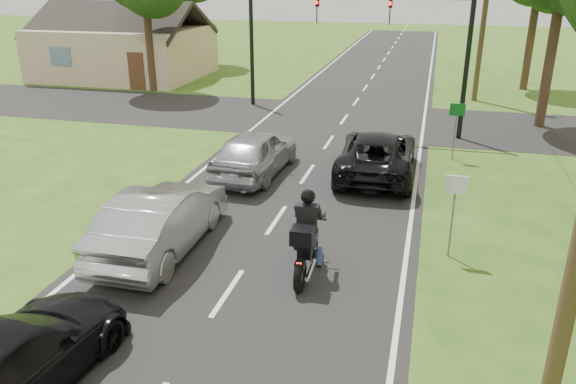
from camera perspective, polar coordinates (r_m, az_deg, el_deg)
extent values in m
plane|color=#2B5217|center=(12.58, -6.15, -10.16)|extent=(140.00, 140.00, 0.00)
cube|color=black|center=(21.39, 3.16, 3.58)|extent=(8.00, 100.00, 0.01)
cube|color=black|center=(27.08, 5.72, 7.36)|extent=(60.00, 7.00, 0.01)
torus|color=black|center=(13.87, 2.58, -5.11)|extent=(0.18, 0.74, 0.73)
torus|color=black|center=(12.43, 1.22, -8.49)|extent=(0.21, 0.81, 0.80)
cube|color=black|center=(13.09, 2.05, -5.20)|extent=(0.35, 1.07, 0.33)
sphere|color=black|center=(13.25, 2.28, -3.89)|extent=(0.38, 0.38, 0.38)
cube|color=black|center=(12.66, 1.74, -5.16)|extent=(0.40, 0.62, 0.11)
cube|color=#FF0C07|center=(12.15, 1.12, -7.32)|extent=(0.11, 0.04, 0.06)
cylinder|color=silver|center=(12.70, 2.31, -7.92)|extent=(0.13, 0.89, 0.10)
cylinder|color=black|center=(13.36, 2.47, -2.72)|extent=(0.69, 0.06, 0.04)
cube|color=black|center=(12.21, 1.46, -4.45)|extent=(0.50, 0.46, 0.36)
cube|color=black|center=(12.65, 1.95, -2.78)|extent=(0.45, 0.26, 0.67)
sphere|color=black|center=(12.51, 2.05, -0.45)|extent=(0.33, 0.33, 0.33)
cylinder|color=navy|center=(13.51, 1.15, -6.41)|extent=(0.14, 0.14, 0.50)
cylinder|color=navy|center=(13.43, 3.21, -6.61)|extent=(0.14, 0.14, 0.50)
imported|color=black|center=(19.49, 9.04, 3.88)|extent=(2.67, 5.49, 1.50)
imported|color=#B2B2B7|center=(14.31, -12.77, -2.75)|extent=(1.82, 4.99, 1.63)
imported|color=#A4A6AC|center=(19.26, -3.39, 4.06)|extent=(2.13, 4.81, 1.61)
imported|color=black|center=(10.52, -26.28, -15.13)|extent=(2.22, 4.79, 1.36)
cylinder|color=black|center=(24.27, 17.69, 12.05)|extent=(0.20, 0.20, 6.00)
imported|color=black|center=(24.10, 10.31, 17.55)|extent=(0.16, 0.36, 1.00)
imported|color=black|center=(24.52, 2.97, 17.91)|extent=(0.16, 0.36, 1.00)
sphere|color=#FF0C07|center=(23.90, 10.33, 18.31)|extent=(0.16, 0.16, 0.16)
sphere|color=#FF0C07|center=(24.33, 2.89, 18.66)|extent=(0.16, 0.16, 0.16)
cylinder|color=black|center=(29.65, -3.71, 14.54)|extent=(0.20, 0.20, 6.00)
cylinder|color=brown|center=(32.09, 19.44, 17.55)|extent=(0.28, 0.28, 10.00)
cylinder|color=slate|center=(14.14, 16.34, -2.66)|extent=(0.05, 0.05, 2.00)
cube|color=silver|center=(13.78, 16.72, 0.71)|extent=(0.55, 0.04, 0.45)
cylinder|color=slate|center=(21.72, 16.59, 5.73)|extent=(0.05, 0.05, 2.00)
cube|color=#0C591E|center=(21.48, 16.84, 8.01)|extent=(0.55, 0.04, 0.45)
cylinder|color=#332316|center=(27.58, 25.23, 13.13)|extent=(0.44, 0.44, 7.00)
cylinder|color=#332316|center=(36.51, 23.49, 14.54)|extent=(0.44, 0.44, 6.44)
cylinder|color=#332316|center=(34.13, -13.94, 15.03)|extent=(0.44, 0.44, 6.16)
cylinder|color=#332316|center=(43.93, -10.11, 17.00)|extent=(0.44, 0.44, 6.72)
cube|color=tan|center=(39.71, -16.26, 13.49)|extent=(10.00, 8.00, 3.20)
cube|color=black|center=(37.79, -18.15, 16.14)|extent=(10.20, 4.00, 2.29)
cube|color=black|center=(41.23, -15.14, 16.81)|extent=(10.20, 4.00, 2.29)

